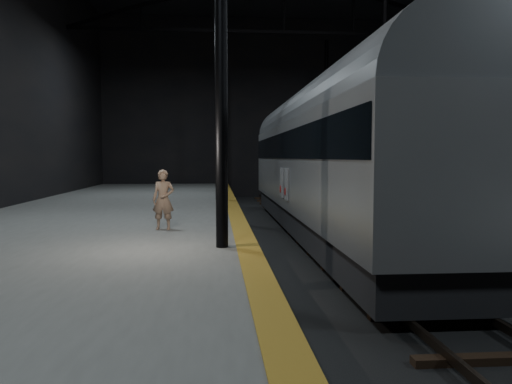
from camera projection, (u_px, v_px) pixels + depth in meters
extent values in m
plane|color=black|center=(347.00, 254.00, 15.03)|extent=(44.00, 44.00, 0.00)
cube|color=#555552|center=(92.00, 241.00, 14.38)|extent=(9.00, 43.80, 1.00)
cube|color=brown|center=(239.00, 222.00, 14.69)|extent=(0.50, 43.80, 0.01)
cube|color=#3F3328|center=(323.00, 249.00, 14.96)|extent=(0.08, 43.00, 0.14)
cube|color=#3F3328|center=(370.00, 248.00, 15.08)|extent=(0.08, 43.00, 0.14)
cube|color=black|center=(347.00, 252.00, 15.02)|extent=(2.40, 42.00, 0.12)
cylinder|color=black|center=(221.00, 8.00, 10.32)|extent=(0.26, 0.26, 10.00)
cylinder|color=black|center=(218.00, 88.00, 22.25)|extent=(0.26, 0.26, 10.00)
cylinder|color=black|center=(384.00, 90.00, 22.87)|extent=(0.26, 0.26, 10.00)
cylinder|color=black|center=(217.00, 112.00, 34.19)|extent=(0.26, 0.26, 10.00)
cylinder|color=black|center=(326.00, 113.00, 34.80)|extent=(0.26, 0.26, 10.00)
cube|color=black|center=(284.00, 32.00, 28.25)|extent=(23.60, 0.15, 0.18)
cube|color=#9FA2A7|center=(324.00, 166.00, 18.05)|extent=(2.98, 20.54, 3.08)
cube|color=black|center=(324.00, 218.00, 18.18)|extent=(2.72, 20.13, 0.87)
cube|color=black|center=(324.00, 146.00, 18.00)|extent=(3.04, 20.23, 0.92)
cylinder|color=slate|center=(325.00, 123.00, 17.94)|extent=(2.92, 20.34, 2.92)
cube|color=black|center=(394.00, 275.00, 11.06)|extent=(1.85, 2.26, 0.36)
cube|color=black|center=(293.00, 209.00, 25.36)|extent=(1.85, 2.26, 0.36)
cube|color=silver|center=(287.00, 184.00, 16.95)|extent=(0.04, 0.77, 1.08)
cube|color=silver|center=(282.00, 182.00, 18.17)|extent=(0.04, 0.77, 1.08)
cylinder|color=#B01516|center=(285.00, 191.00, 17.15)|extent=(0.03, 0.27, 0.27)
cylinder|color=#B01516|center=(281.00, 189.00, 18.37)|extent=(0.03, 0.27, 0.27)
imported|color=#A07B62|center=(163.00, 200.00, 13.20)|extent=(0.62, 0.45, 1.60)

